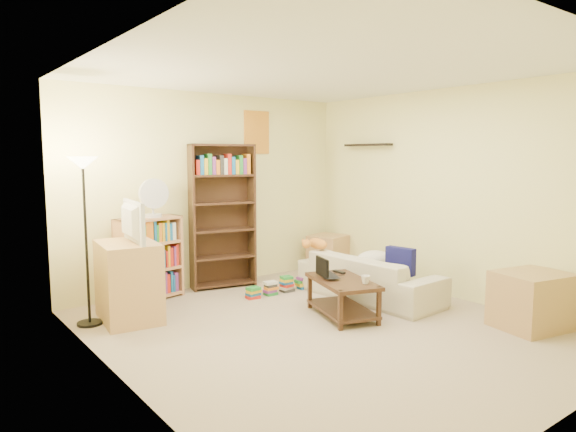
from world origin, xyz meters
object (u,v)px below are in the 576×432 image
at_px(tabby_cat, 316,244).
at_px(coffee_table, 342,293).
at_px(laptop, 333,276).
at_px(mug, 365,280).
at_px(end_cabinet, 532,300).
at_px(television, 126,222).
at_px(short_bookshelf, 149,259).
at_px(tall_bookshelf, 222,212).
at_px(desk_fan, 154,197).
at_px(sofa, 369,276).
at_px(side_table, 328,253).
at_px(tv_stand, 129,281).
at_px(floor_lamp, 84,192).

xyz_separation_m(tabby_cat, coffee_table, (-0.48, -1.01, -0.34)).
height_order(laptop, mug, mug).
bearing_deg(laptop, end_cabinet, -117.85).
distance_m(television, short_bookshelf, 0.94).
relative_size(mug, tall_bookshelf, 0.05).
distance_m(tabby_cat, desk_fan, 2.06).
bearing_deg(sofa, coffee_table, 110.93).
distance_m(tall_bookshelf, side_table, 1.82).
height_order(mug, end_cabinet, end_cabinet).
bearing_deg(tabby_cat, sofa, -68.75).
height_order(mug, television, television).
height_order(mug, tall_bookshelf, tall_bookshelf).
distance_m(tall_bookshelf, desk_fan, 0.97).
height_order(sofa, desk_fan, desk_fan).
distance_m(tv_stand, side_table, 3.17).
bearing_deg(floor_lamp, sofa, -19.29).
height_order(laptop, short_bookshelf, short_bookshelf).
xyz_separation_m(coffee_table, end_cabinet, (1.23, -1.41, 0.02)).
relative_size(coffee_table, floor_lamp, 0.60).
height_order(tabby_cat, side_table, tabby_cat).
bearing_deg(end_cabinet, floor_lamp, 141.24).
distance_m(sofa, coffee_table, 0.82).
height_order(coffee_table, laptop, laptop).
relative_size(sofa, side_table, 3.37).
relative_size(short_bookshelf, end_cabinet, 1.47).
height_order(sofa, tall_bookshelf, tall_bookshelf).
bearing_deg(tall_bookshelf, tv_stand, -145.48).
bearing_deg(desk_fan, floor_lamp, -153.48).
height_order(short_bookshelf, end_cabinet, short_bookshelf).
distance_m(mug, end_cabinet, 1.64).
xyz_separation_m(coffee_table, short_bookshelf, (-1.36, 1.86, 0.24)).
relative_size(television, tall_bookshelf, 0.40).
xyz_separation_m(tall_bookshelf, short_bookshelf, (-1.00, 0.00, -0.48)).
distance_m(tabby_cat, coffee_table, 1.17).
bearing_deg(coffee_table, laptop, 108.88).
distance_m(mug, tv_stand, 2.44).
xyz_separation_m(tabby_cat, side_table, (0.82, 0.67, -0.33)).
bearing_deg(tall_bookshelf, mug, -66.47).
xyz_separation_m(sofa, side_table, (0.56, 1.35, 0.01)).
bearing_deg(tabby_cat, side_table, 39.36).
height_order(tv_stand, floor_lamp, floor_lamp).
distance_m(tall_bookshelf, short_bookshelf, 1.11).
relative_size(coffee_table, tall_bookshelf, 0.55).
distance_m(sofa, tabby_cat, 0.80).
relative_size(laptop, end_cabinet, 0.66).
xyz_separation_m(laptop, floor_lamp, (-2.21, 1.22, 0.93)).
bearing_deg(mug, tall_bookshelf, 101.14).
bearing_deg(tabby_cat, tall_bookshelf, 134.74).
height_order(laptop, tall_bookshelf, tall_bookshelf).
distance_m(television, end_cabinet, 4.14).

